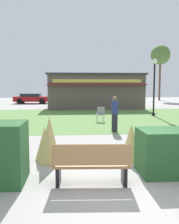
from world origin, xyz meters
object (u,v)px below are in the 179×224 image
person_strolling (115,114)px  lamppost_far (154,80)px  cafe_chair_west (101,113)px  tree_right_bg (160,55)px  parked_car_center_slot (74,98)px  parked_car_west_slot (32,98)px  park_bench (91,164)px  food_kiosk (95,91)px

person_strolling → lamppost_far: bearing=-7.3°
cafe_chair_west → person_strolling: bearing=-85.2°
lamppost_far → cafe_chair_west: (-4.17, -2.67, -2.04)m
lamppost_far → tree_right_bg: (7.08, 18.47, 3.95)m
person_strolling → tree_right_bg: bearing=1.7°
lamppost_far → parked_car_center_slot: 14.50m
cafe_chair_west → parked_car_west_slot: parked_car_west_slot is taller
cafe_chair_west → parked_car_center_slot: parked_car_center_slot is taller
parked_car_west_slot → parked_car_center_slot: 5.14m
park_bench → parked_car_center_slot: bearing=89.9°
parked_car_center_slot → park_bench: bearing=-90.1°
parked_car_west_slot → person_strolling: bearing=-70.7°
food_kiosk → cafe_chair_west: food_kiosk is taller
lamppost_far → tree_right_bg: 20.18m
lamppost_far → person_strolling: (-3.89, -5.95, -1.70)m
cafe_chair_west → person_strolling: size_ratio=0.53×
park_bench → lamppost_far: 13.65m
food_kiosk → parked_car_center_slot: (-1.93, 6.45, -1.02)m
park_bench → tree_right_bg: 33.80m
person_strolling → parked_car_west_slot: size_ratio=0.40×
park_bench → lamppost_far: (5.53, 12.30, 2.08)m
person_strolling → tree_right_bg: size_ratio=0.21×
tree_right_bg → food_kiosk: bearing=-132.5°
food_kiosk → tree_right_bg: tree_right_bg is taller
cafe_chair_west → tree_right_bg: bearing=62.0°
park_bench → person_strolling: person_strolling is taller
tree_right_bg → parked_car_west_slot: bearing=-163.6°
food_kiosk → parked_car_west_slot: (-7.07, 6.45, -1.02)m
park_bench → tree_right_bg: bearing=67.7°
parked_car_west_slot → parked_car_center_slot: (5.14, 0.00, 0.00)m
lamppost_far → person_strolling: 7.31m
park_bench → parked_car_center_slot: (0.02, 25.57, 0.16)m
parked_car_west_slot → food_kiosk: bearing=-42.3°
park_bench → lamppost_far: size_ratio=0.43×
parked_car_center_slot → tree_right_bg: size_ratio=0.55×
food_kiosk → parked_car_west_slot: 9.62m
lamppost_far → person_strolling: bearing=-123.2°
lamppost_far → food_kiosk: 7.76m
cafe_chair_west → parked_car_west_slot: bearing=112.1°
food_kiosk → tree_right_bg: (10.65, 11.65, 4.85)m
lamppost_far → tree_right_bg: size_ratio=0.51×
park_bench → tree_right_bg: size_ratio=0.22×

